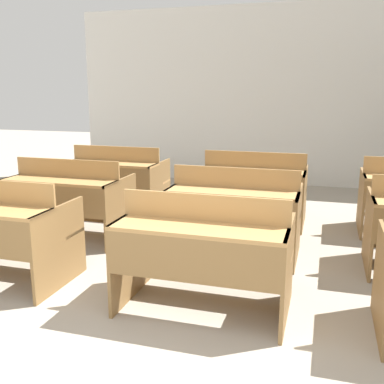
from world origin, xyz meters
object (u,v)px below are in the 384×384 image
Objects in this scene: bench_front_center at (204,251)px; bench_third_center at (254,186)px; bench_second_center at (235,210)px; bench_second_left at (69,197)px; bench_third_left at (116,178)px.

bench_front_center and bench_third_center have the same top height.
bench_second_center is at bearing -89.98° from bench_third_center.
bench_third_center is at bearing 90.02° from bench_second_center.
bench_front_center is 1.22m from bench_second_center.
bench_second_left and bench_third_center have the same top height.
bench_third_left is at bearing 179.37° from bench_third_center.
bench_second_left is 1.00× the size of bench_third_center.
bench_third_left and bench_third_center have the same top height.
bench_second_left is at bearing 147.34° from bench_front_center.
bench_second_center is 1.00× the size of bench_third_left.
bench_front_center is at bearing -89.52° from bench_second_center.
bench_second_center is at bearing 90.48° from bench_front_center.
bench_front_center is 1.00× the size of bench_third_center.
bench_third_left is (-0.01, 1.22, 0.00)m from bench_second_left.
bench_front_center is 3.11m from bench_third_left.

